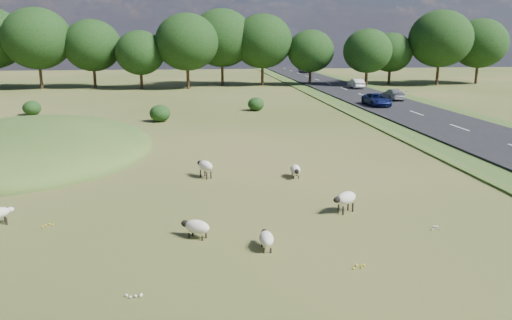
# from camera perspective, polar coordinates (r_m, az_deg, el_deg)

# --- Properties ---
(ground) EXTENTS (160.00, 160.00, 0.00)m
(ground) POSITION_cam_1_polar(r_m,az_deg,el_deg) (42.01, -5.36, 3.76)
(ground) COLOR #395019
(ground) RESTS_ON ground
(mound) EXTENTS (16.00, 20.00, 4.00)m
(mound) POSITION_cam_1_polar(r_m,az_deg,el_deg) (35.85, -24.50, 0.83)
(mound) COLOR #33561E
(mound) RESTS_ON ground
(road) EXTENTS (8.00, 150.00, 0.25)m
(road) POSITION_cam_1_polar(r_m,az_deg,el_deg) (55.98, 15.33, 5.96)
(road) COLOR black
(road) RESTS_ON ground
(treeline) EXTENTS (96.28, 14.66, 11.70)m
(treeline) POSITION_cam_1_polar(r_m,az_deg,el_deg) (76.80, -7.11, 13.15)
(treeline) COLOR black
(treeline) RESTS_ON ground
(shrubs) EXTENTS (23.53, 7.56, 1.51)m
(shrubs) POSITION_cam_1_polar(r_m,az_deg,el_deg) (48.77, -12.07, 5.75)
(shrubs) COLOR black
(shrubs) RESTS_ON ground
(sheep_0) EXTENTS (0.51, 1.14, 0.66)m
(sheep_0) POSITION_cam_1_polar(r_m,az_deg,el_deg) (17.73, 1.17, -8.94)
(sheep_0) COLOR beige
(sheep_0) RESTS_ON ground
(sheep_1) EXTENTS (1.29, 1.03, 0.92)m
(sheep_1) POSITION_cam_1_polar(r_m,az_deg,el_deg) (21.56, 10.19, -4.33)
(sheep_1) COLOR beige
(sheep_1) RESTS_ON ground
(sheep_2) EXTENTS (0.58, 1.22, 0.70)m
(sheep_2) POSITION_cam_1_polar(r_m,az_deg,el_deg) (26.63, 4.54, -1.12)
(sheep_2) COLOR beige
(sheep_2) RESTS_ON ground
(sheep_4) EXTENTS (1.22, 1.00, 0.70)m
(sheep_4) POSITION_cam_1_polar(r_m,az_deg,el_deg) (18.82, -6.82, -7.57)
(sheep_4) COLOR beige
(sheep_4) RESTS_ON ground
(sheep_5) EXTENTS (1.02, 1.31, 0.93)m
(sheep_5) POSITION_cam_1_polar(r_m,az_deg,el_deg) (26.65, -5.83, -0.67)
(sheep_5) COLOR beige
(sheep_5) RESTS_ON ground
(car_0) EXTENTS (2.07, 5.09, 1.48)m
(car_0) POSITION_cam_1_polar(r_m,az_deg,el_deg) (106.36, 5.64, 10.32)
(car_0) COLOR #A8ABB0
(car_0) RESTS_ON road
(car_1) EXTENTS (2.09, 4.54, 1.26)m
(car_1) POSITION_cam_1_polar(r_m,az_deg,el_deg) (54.93, 13.65, 6.71)
(car_1) COLOR navy
(car_1) RESTS_ON road
(car_3) EXTENTS (1.45, 3.61, 1.23)m
(car_3) POSITION_cam_1_polar(r_m,az_deg,el_deg) (55.85, 13.30, 6.83)
(car_3) COLOR navy
(car_3) RESTS_ON road
(car_4) EXTENTS (1.42, 4.07, 1.34)m
(car_4) POSITION_cam_1_polar(r_m,az_deg,el_deg) (73.79, 11.36, 8.58)
(car_4) COLOR silver
(car_4) RESTS_ON road
(car_5) EXTENTS (1.75, 4.30, 1.25)m
(car_5) POSITION_cam_1_polar(r_m,az_deg,el_deg) (60.94, 15.39, 7.27)
(car_5) COLOR #9EA2A5
(car_5) RESTS_ON road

